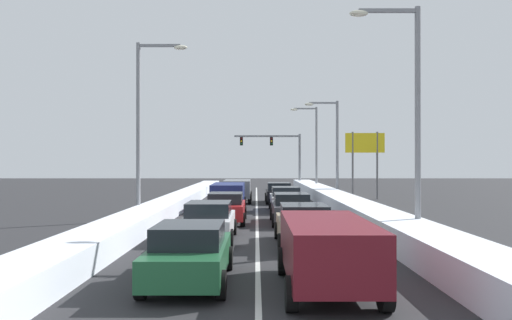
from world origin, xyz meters
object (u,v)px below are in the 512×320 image
Objects in this scene: sedan_white_center_lane_second at (208,221)px; street_lamp_right_mid at (331,141)px; street_lamp_left_mid at (143,116)px; traffic_light_gantry at (278,149)px; suv_maroon_right_lane_nearest at (325,248)px; roadside_sign_right at (363,150)px; suv_navy_center_lane_fourth at (227,194)px; street_lamp_right_near at (407,103)px; street_lamp_right_far at (311,142)px; sedan_silver_right_lane_fourth at (284,199)px; sedan_green_center_lane_nearest at (188,253)px; sedan_black_right_lane_fifth at (277,193)px; sedan_red_center_lane_third at (225,207)px; suv_gray_center_lane_fifth at (236,189)px; sedan_charcoal_right_lane_third at (290,208)px; sedan_tan_right_lane_second at (302,225)px.

street_lamp_right_mid reaches higher than sedan_white_center_lane_second.
traffic_light_gantry is at bearing 74.77° from street_lamp_left_mid.
suv_maroon_right_lane_nearest is 0.89× the size of roadside_sign_right.
sedan_white_center_lane_second is 0.58× the size of street_lamp_right_mid.
suv_navy_center_lane_fourth is 8.31m from street_lamp_left_mid.
street_lamp_right_near reaches higher than street_lamp_right_far.
sedan_silver_right_lane_fourth is (0.14, 19.32, -0.25)m from suv_maroon_right_lane_nearest.
street_lamp_left_mid reaches higher than traffic_light_gantry.
street_lamp_right_far is at bearing 84.07° from suv_maroon_right_lane_nearest.
suv_maroon_right_lane_nearest is at bearing -12.42° from sedan_green_center_lane_nearest.
sedan_black_right_lane_fifth is 13.29m from street_lamp_right_far.
roadside_sign_right is at bearing 33.17° from street_lamp_right_mid.
suv_gray_center_lane_fifth reaches higher than sedan_red_center_lane_third.
traffic_light_gantry reaches higher than roadside_sign_right.
sedan_black_right_lane_fifth is 1.00× the size of sedan_red_center_lane_third.
street_lamp_left_mid is at bearing 120.84° from sedan_white_center_lane_second.
suv_maroon_right_lane_nearest is at bearing -95.93° from street_lamp_right_far.
street_lamp_right_near is 30.70m from street_lamp_right_far.
street_lamp_right_far is at bearing 78.86° from sedan_green_center_lane_nearest.
sedan_charcoal_right_lane_third is 1.00× the size of sedan_silver_right_lane_fourth.
sedan_charcoal_right_lane_third is 17.99m from roadside_sign_right.
sedan_charcoal_right_lane_third is 12.72m from sedan_green_center_lane_nearest.
street_lamp_left_mid is at bearing -132.07° from street_lamp_right_mid.
sedan_tan_right_lane_second is 0.60× the size of traffic_light_gantry.
sedan_white_center_lane_second is at bearing 91.28° from sedan_green_center_lane_nearest.
sedan_tan_right_lane_second is 0.58× the size of street_lamp_right_mid.
street_lamp_right_near is at bearing -89.80° from street_lamp_right_far.
sedan_charcoal_right_lane_third is 6.33m from sedan_silver_right_lane_fourth.
street_lamp_right_far is at bearing 90.20° from street_lamp_right_near.
sedan_tan_right_lane_second and sedan_black_right_lane_fifth have the same top height.
suv_maroon_right_lane_nearest is 0.65× the size of traffic_light_gantry.
suv_maroon_right_lane_nearest reaches higher than sedan_tan_right_lane_second.
street_lamp_right_near is at bearing -60.61° from suv_navy_center_lane_fourth.
street_lamp_left_mid reaches higher than sedan_red_center_lane_third.
street_lamp_right_mid is at bearing 43.29° from suv_navy_center_lane_fourth.
suv_gray_center_lane_fifth is at bearing -101.90° from traffic_light_gantry.
suv_maroon_right_lane_nearest is 0.53× the size of street_lamp_left_mid.
suv_maroon_right_lane_nearest is 1.09× the size of sedan_charcoal_right_lane_third.
sedan_tan_right_lane_second is at bearing -175.21° from street_lamp_right_near.
sedan_white_center_lane_second is at bearing -116.38° from roadside_sign_right.
sedan_red_center_lane_third is at bearing -11.40° from street_lamp_left_mid.
suv_gray_center_lane_fifth is at bearing 69.60° from street_lamp_left_mid.
suv_maroon_right_lane_nearest reaches higher than sedan_green_center_lane_nearest.
street_lamp_right_mid is (4.21, 20.79, 3.92)m from sedan_tan_right_lane_second.
sedan_green_center_lane_nearest is at bearing -100.63° from sedan_silver_right_lane_fourth.
sedan_red_center_lane_third is 0.92× the size of suv_gray_center_lane_fifth.
suv_maroon_right_lane_nearest is at bearing -62.35° from street_lamp_left_mid.
sedan_charcoal_right_lane_third is at bearing -91.58° from traffic_light_gantry.
suv_navy_center_lane_fourth is 11.20m from street_lamp_right_mid.
traffic_light_gantry is at bearing 88.81° from suv_maroon_right_lane_nearest.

